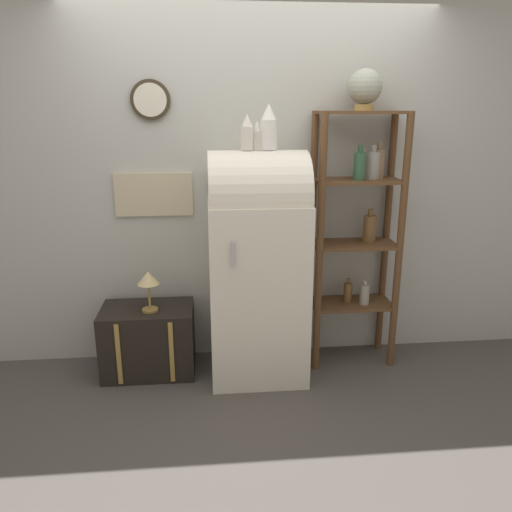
# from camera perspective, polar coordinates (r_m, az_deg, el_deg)

# --- Properties ---
(ground_plane) EXTENTS (12.00, 12.00, 0.00)m
(ground_plane) POSITION_cam_1_polar(r_m,az_deg,el_deg) (3.52, 0.56, -14.79)
(ground_plane) COLOR #4C4742
(wall_back) EXTENTS (7.00, 0.09, 2.70)m
(wall_back) POSITION_cam_1_polar(r_m,az_deg,el_deg) (3.61, -0.40, 8.89)
(wall_back) COLOR #B7B7AD
(wall_back) RESTS_ON ground_plane
(refrigerator) EXTENTS (0.65, 0.64, 1.57)m
(refrigerator) POSITION_cam_1_polar(r_m,az_deg,el_deg) (3.41, 0.17, -0.68)
(refrigerator) COLOR silver
(refrigerator) RESTS_ON ground_plane
(suitcase_trunk) EXTENTS (0.64, 0.42, 0.49)m
(suitcase_trunk) POSITION_cam_1_polar(r_m,az_deg,el_deg) (3.69, -12.17, -9.35)
(suitcase_trunk) COLOR black
(suitcase_trunk) RESTS_ON ground_plane
(shelf_unit) EXTENTS (0.61, 0.33, 1.82)m
(shelf_unit) POSITION_cam_1_polar(r_m,az_deg,el_deg) (3.60, 11.52, 3.48)
(shelf_unit) COLOR brown
(shelf_unit) RESTS_ON ground_plane
(globe) EXTENTS (0.23, 0.23, 0.27)m
(globe) POSITION_cam_1_polar(r_m,az_deg,el_deg) (3.53, 12.35, 18.29)
(globe) COLOR #AD8942
(globe) RESTS_ON shelf_unit
(vase_left) EXTENTS (0.08, 0.08, 0.23)m
(vase_left) POSITION_cam_1_polar(r_m,az_deg,el_deg) (3.25, -1.03, 13.86)
(vase_left) COLOR silver
(vase_left) RESTS_ON refrigerator
(vase_center) EXTENTS (0.08, 0.08, 0.18)m
(vase_center) POSITION_cam_1_polar(r_m,az_deg,el_deg) (3.27, 0.09, 13.53)
(vase_center) COLOR beige
(vase_center) RESTS_ON refrigerator
(vase_right) EXTENTS (0.11, 0.11, 0.29)m
(vase_right) POSITION_cam_1_polar(r_m,az_deg,el_deg) (3.28, 1.45, 14.38)
(vase_right) COLOR white
(vase_right) RESTS_ON refrigerator
(desk_lamp) EXTENTS (0.15, 0.15, 0.29)m
(desk_lamp) POSITION_cam_1_polar(r_m,az_deg,el_deg) (3.47, -12.21, -2.80)
(desk_lamp) COLOR #AD8942
(desk_lamp) RESTS_ON suitcase_trunk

